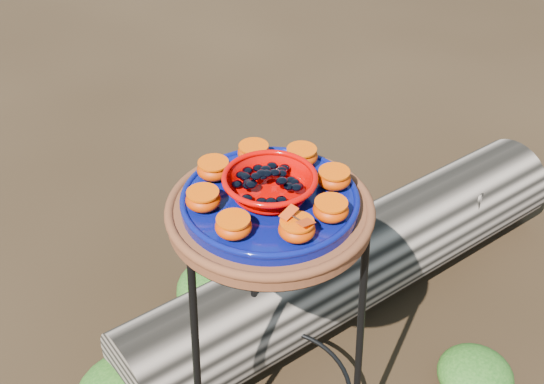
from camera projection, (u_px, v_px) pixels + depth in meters
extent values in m
cylinder|color=brown|center=(270.00, 212.00, 1.35)|extent=(0.41, 0.41, 0.03)
cylinder|color=#010D46|center=(270.00, 201.00, 1.33)|extent=(0.35, 0.35, 0.02)
ellipsoid|color=#B53C00|center=(297.00, 229.00, 1.21)|extent=(0.07, 0.07, 0.04)
ellipsoid|color=#B53C00|center=(331.00, 210.00, 1.26)|extent=(0.07, 0.07, 0.04)
ellipsoid|color=#B53C00|center=(334.00, 179.00, 1.34)|extent=(0.07, 0.07, 0.04)
ellipsoid|color=#B53C00|center=(302.00, 156.00, 1.40)|extent=(0.07, 0.07, 0.04)
ellipsoid|color=#B53C00|center=(254.00, 153.00, 1.41)|extent=(0.07, 0.07, 0.04)
ellipsoid|color=#B53C00|center=(214.00, 170.00, 1.36)|extent=(0.07, 0.07, 0.04)
ellipsoid|color=#B53C00|center=(203.00, 200.00, 1.28)|extent=(0.07, 0.07, 0.04)
ellipsoid|color=#B53C00|center=(233.00, 226.00, 1.22)|extent=(0.07, 0.07, 0.04)
ellipsoid|color=#174210|center=(475.00, 374.00, 1.85)|extent=(0.21, 0.21, 0.10)
ellipsoid|color=#174210|center=(223.00, 287.00, 2.08)|extent=(0.29, 0.29, 0.14)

